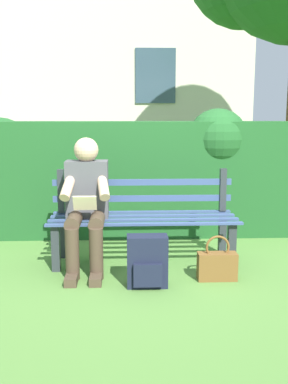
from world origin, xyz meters
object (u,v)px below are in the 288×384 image
Objects in this scene: person_seated at (86,200)px; backpack at (147,262)px; handbag at (217,265)px; park_bench at (143,217)px.

backpack is at bearing 137.71° from person_seated.
person_seated reaches higher than handbag.
backpack is 1.09× the size of handbag.
backpack is at bearing 90.53° from park_bench.
park_bench is 4.13× the size of backpack.
park_bench reaches higher than handbag.
person_seated is at bearing 18.31° from park_bench.
person_seated reaches higher than park_bench.
park_bench is at bearing -161.69° from person_seated.
person_seated is (0.51, 0.17, 0.20)m from park_bench.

